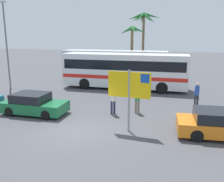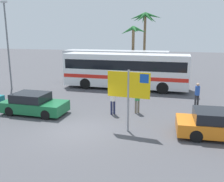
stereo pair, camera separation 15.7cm
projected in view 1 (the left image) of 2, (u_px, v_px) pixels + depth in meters
The scene contains 12 objects.
ground at pixel (79, 131), 12.91m from camera, with size 120.00×120.00×0.00m, color #4C4C51.
bus_front_coach at pixel (125, 69), 22.50m from camera, with size 11.11×2.57×3.17m.
bus_rear_coach at pixel (115, 64), 26.61m from camera, with size 11.11×2.57×3.17m.
ferry_sign at pixel (130, 87), 12.43m from camera, with size 2.20×0.24×3.20m.
car_green at pixel (34, 104), 15.57m from camera, with size 3.99×1.84×1.32m.
car_orange at pixel (223, 124), 12.09m from camera, with size 4.64×2.19×1.32m.
pedestrian_by_bus at pixel (113, 98), 15.38m from camera, with size 0.32×0.32×1.80m.
pedestrian_near_sign at pixel (137, 97), 15.65m from camera, with size 0.32×0.32×1.73m.
pedestrian_crossing_lot at pixel (197, 93), 17.17m from camera, with size 0.32×0.32×1.65m.
lamp_post_left_side at pixel (6, 43), 21.91m from camera, with size 0.56×0.20×7.66m.
palm_tree_seaside at pixel (143, 23), 32.03m from camera, with size 4.16×3.91×7.60m.
palm_tree_inland at pixel (132, 36), 28.78m from camera, with size 3.04×3.11×5.80m.
Camera 1 is at (4.77, -11.25, 4.96)m, focal length 39.90 mm.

